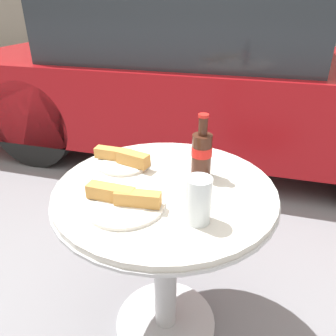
% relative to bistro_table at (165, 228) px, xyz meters
% --- Properties ---
extents(ground_plane, '(30.00, 30.00, 0.00)m').
position_rel_bistro_table_xyz_m(ground_plane, '(0.00, 0.00, -0.51)').
color(ground_plane, slate).
extents(bistro_table, '(0.75, 0.75, 0.68)m').
position_rel_bistro_table_xyz_m(bistro_table, '(0.00, 0.00, 0.00)').
color(bistro_table, '#B7B7BC').
rests_on(bistro_table, ground_plane).
extents(cola_bottle_left, '(0.07, 0.07, 0.23)m').
position_rel_bistro_table_xyz_m(cola_bottle_left, '(0.10, 0.10, 0.26)').
color(cola_bottle_left, '#3D1E14').
rests_on(cola_bottle_left, bistro_table).
extents(drinking_glass, '(0.07, 0.07, 0.14)m').
position_rel_bistro_table_xyz_m(drinking_glass, '(0.14, -0.16, 0.24)').
color(drinking_glass, '#C68923').
rests_on(drinking_glass, bistro_table).
extents(lunch_plate_near, '(0.24, 0.24, 0.06)m').
position_rel_bistro_table_xyz_m(lunch_plate_near, '(-0.09, -0.14, 0.19)').
color(lunch_plate_near, silver).
rests_on(lunch_plate_near, bistro_table).
extents(lunch_plate_far, '(0.23, 0.20, 0.06)m').
position_rel_bistro_table_xyz_m(lunch_plate_far, '(-0.19, 0.11, 0.19)').
color(lunch_plate_far, silver).
rests_on(lunch_plate_far, bistro_table).
extents(parked_car, '(4.14, 1.74, 1.24)m').
position_rel_bistro_table_xyz_m(parked_car, '(-0.20, 1.97, 0.09)').
color(parked_car, '#9E0F14').
rests_on(parked_car, ground_plane).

